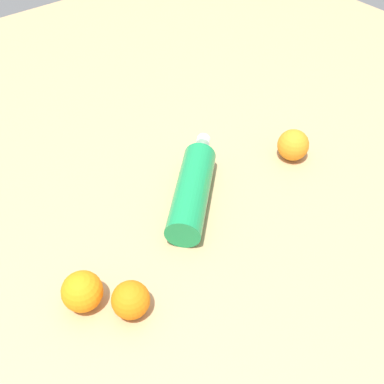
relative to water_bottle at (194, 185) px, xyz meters
The scene contains 5 objects.
ground_plane 0.06m from the water_bottle, 121.93° to the right, with size 2.40×2.40×0.00m, color tan.
water_bottle is the anchor object (origin of this frame).
orange_0 0.34m from the water_bottle, 164.87° to the right, with size 0.08×0.08×0.08m, color orange.
orange_1 0.31m from the water_bottle, 149.84° to the right, with size 0.07×0.07×0.07m, color orange.
orange_2 0.28m from the water_bottle, ahead, with size 0.08×0.08×0.08m, color orange.
Camera 1 is at (-0.43, -0.52, 0.74)m, focal length 42.36 mm.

